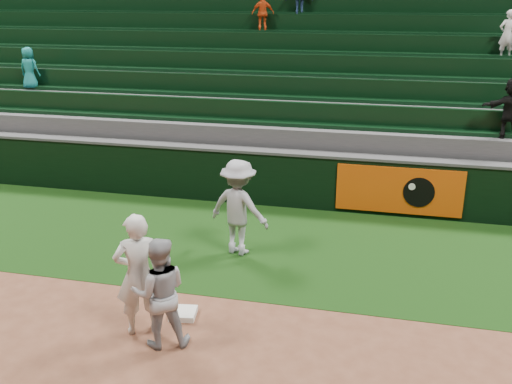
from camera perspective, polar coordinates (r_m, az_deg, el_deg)
ground at (r=8.45m, az=-7.41°, el=-13.19°), size 70.00×70.00×0.00m
foul_grass at (r=10.96m, az=-2.00°, el=-5.00°), size 36.00×4.20×0.01m
first_base at (r=8.67m, az=-7.29°, el=-11.95°), size 0.42×0.42×0.08m
first_baseman at (r=8.01m, az=-11.69°, el=-8.07°), size 0.77×0.69×1.77m
baserunner at (r=7.73m, az=-9.60°, el=-9.92°), size 0.92×0.83×1.55m
base_coach at (r=10.18m, az=-1.75°, el=-1.57°), size 1.27×0.93×1.76m
field_wall at (r=12.72m, az=0.64°, el=1.57°), size 36.00×0.45×1.25m
stadium_seating at (r=16.07m, az=3.51°, el=9.22°), size 36.00×5.95×5.12m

